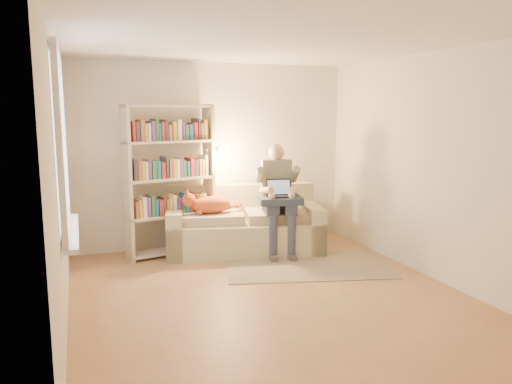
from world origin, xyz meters
name	(u,v)px	position (x,y,z in m)	size (l,w,h in m)	color
floor	(269,295)	(0.00, 0.00, 0.00)	(4.50, 4.50, 0.00)	#956843
ceiling	(270,41)	(0.00, 0.00, 2.60)	(4.00, 4.50, 0.02)	white
wall_left	(59,183)	(-2.00, 0.00, 1.30)	(0.02, 4.50, 2.60)	silver
wall_right	(431,166)	(2.00, 0.00, 1.30)	(0.02, 4.50, 2.60)	silver
wall_back	(212,155)	(0.00, 2.25, 1.30)	(4.00, 0.02, 2.60)	silver
wall_front	(406,217)	(0.00, -2.25, 1.30)	(4.00, 0.02, 2.60)	silver
window	(65,172)	(-1.95, 0.20, 1.38)	(0.12, 1.52, 1.69)	white
sofa	(244,227)	(0.30, 1.74, 0.33)	(2.26, 1.36, 0.89)	#C3BA8A
person	(278,192)	(0.71, 1.50, 0.84)	(0.52, 0.71, 1.49)	gray
cat	(207,204)	(-0.23, 1.72, 0.70)	(0.81, 0.38, 0.29)	orange
blanket	(280,200)	(0.69, 1.36, 0.76)	(0.57, 0.46, 0.09)	#263343
laptop	(280,192)	(0.69, 1.37, 0.86)	(0.38, 0.34, 0.28)	black
bookshelf	(170,173)	(-0.68, 1.90, 1.12)	(1.38, 0.55, 2.02)	beige
rug	(307,266)	(0.82, 0.78, 0.01)	(2.03, 1.20, 0.01)	gray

